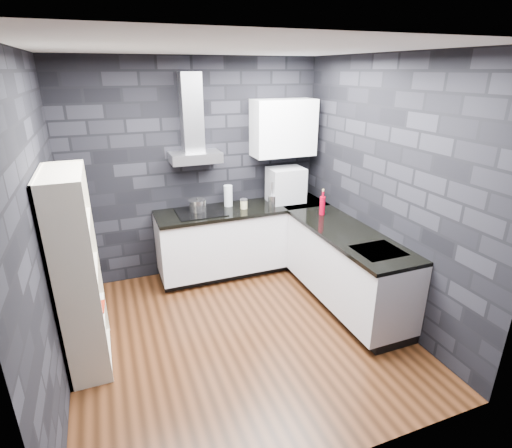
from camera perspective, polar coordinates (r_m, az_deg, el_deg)
ground at (r=4.27m, az=-2.28°, el=-15.35°), size 3.20×3.20×0.00m
ceiling at (r=3.43m, az=-2.99°, el=23.84°), size 3.20×3.20×0.00m
wall_back at (r=5.14m, az=-8.47°, el=7.57°), size 3.20×0.05×2.70m
wall_front at (r=2.29m, az=10.81°, el=-10.56°), size 3.20×0.05×2.70m
wall_left at (r=3.51m, az=-28.63°, el=-1.36°), size 0.05×3.20×2.70m
wall_right at (r=4.40m, az=17.95°, el=4.45°), size 0.05×3.20×2.70m
toekick_back at (r=5.46m, az=-1.91°, el=-5.95°), size 2.18×0.50×0.10m
toekick_right at (r=4.83m, az=12.77°, el=-10.43°), size 0.50×1.78×0.10m
counter_back_cab at (r=5.24m, az=-1.82°, el=-1.95°), size 2.20×0.60×0.76m
counter_right_cab at (r=4.60m, az=12.78°, el=-5.97°), size 0.60×1.80×0.76m
counter_back_top at (r=5.09m, az=-1.84°, el=2.15°), size 2.20×0.62×0.04m
counter_right_top at (r=4.43m, az=13.09°, el=-1.39°), size 0.62×1.80×0.04m
counter_corner_top at (r=5.40m, az=6.17°, el=3.17°), size 0.62×0.62×0.04m
hood_body at (r=4.90m, az=-8.65°, el=9.41°), size 0.60×0.34×0.12m
hood_chimney at (r=4.89m, az=-9.18°, el=15.42°), size 0.24×0.20×0.90m
upper_cabinet at (r=5.21m, az=3.94°, el=13.54°), size 0.80×0.35×0.70m
cooktop at (r=4.95m, az=-7.90°, el=1.70°), size 0.58×0.50×0.01m
sink_rim at (r=4.07m, az=17.09°, el=-3.69°), size 0.44×0.40×0.01m
pot at (r=4.97m, az=-8.32°, el=2.60°), size 0.25×0.25×0.12m
glass_vase at (r=5.12m, az=-3.99°, el=4.04°), size 0.14×0.14×0.27m
storage_jar at (r=5.03m, az=-1.75°, el=2.82°), size 0.11×0.11×0.11m
utensil_crock at (r=5.12m, az=2.35°, el=3.32°), size 0.13×0.13×0.14m
appliance_garage at (r=5.28m, az=4.28°, el=5.59°), size 0.46×0.36×0.45m
red_bottle at (r=4.87m, az=9.45°, el=2.60°), size 0.07×0.07×0.22m
bookshelf at (r=3.79m, az=-24.15°, el=-6.44°), size 0.50×0.85×1.80m
fruit_bowl at (r=3.66m, az=-24.29°, el=-6.81°), size 0.26×0.26×0.05m
book_red at (r=4.04m, az=-23.46°, el=-9.92°), size 0.17×0.03×0.23m
book_second at (r=4.12m, az=-23.80°, el=-8.98°), size 0.17×0.04×0.23m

